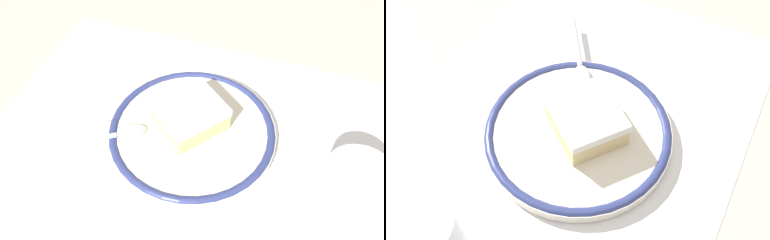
% 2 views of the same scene
% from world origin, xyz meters
% --- Properties ---
extents(ground_plane, '(2.40, 2.40, 0.00)m').
position_xyz_m(ground_plane, '(0.00, 0.00, 0.00)').
color(ground_plane, '#B7B2A8').
extents(placemat, '(0.53, 0.39, 0.00)m').
position_xyz_m(placemat, '(0.00, 0.00, 0.00)').
color(placemat, white).
rests_on(placemat, ground_plane).
extents(plate, '(0.22, 0.22, 0.02)m').
position_xyz_m(plate, '(-0.01, -0.01, 0.01)').
color(plate, silver).
rests_on(plate, placemat).
extents(cake_slice, '(0.11, 0.11, 0.04)m').
position_xyz_m(cake_slice, '(-0.00, -0.02, 0.03)').
color(cake_slice, beige).
rests_on(cake_slice, plate).
extents(spoon, '(0.12, 0.09, 0.01)m').
position_xyz_m(spoon, '(0.09, 0.04, 0.02)').
color(spoon, silver).
rests_on(spoon, plate).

